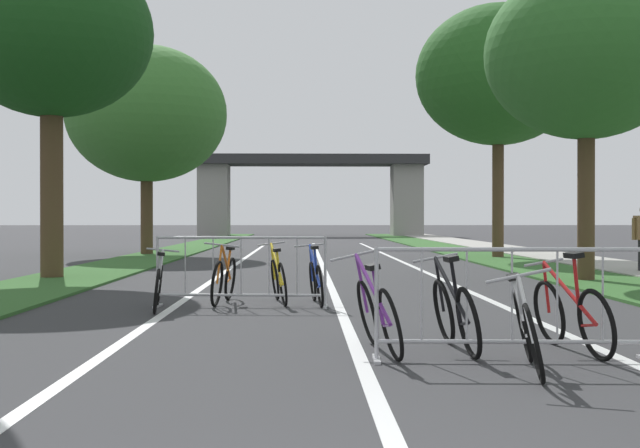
{
  "coord_description": "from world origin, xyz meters",
  "views": [
    {
      "loc": [
        -0.53,
        -2.59,
        1.32
      ],
      "look_at": [
        -0.19,
        14.05,
        1.2
      ],
      "focal_mm": 45.97,
      "sensor_mm": 36.0,
      "label": 1
    }
  ],
  "objects_px": {
    "tree_left_pine_near": "(147,114)",
    "bicycle_black_6": "(455,313)",
    "crowd_barrier_second": "(241,272)",
    "bicycle_blue_1": "(316,281)",
    "bicycle_purple_3": "(377,314)",
    "bicycle_orange_7": "(224,279)",
    "tree_left_oak_mid": "(51,33)",
    "tree_right_cypress_far": "(498,76)",
    "crowd_barrier_nearest": "(512,304)",
    "tree_right_oak_near": "(586,54)",
    "bicycle_silver_2": "(158,285)",
    "bicycle_red_4": "(571,315)",
    "bicycle_white_0": "(527,330)",
    "bicycle_yellow_5": "(278,279)"
  },
  "relations": [
    {
      "from": "tree_right_oak_near",
      "to": "bicycle_white_0",
      "type": "relative_size",
      "value": 3.98
    },
    {
      "from": "bicycle_yellow_5",
      "to": "bicycle_blue_1",
      "type": "bearing_deg",
      "value": -22.66
    },
    {
      "from": "tree_left_pine_near",
      "to": "bicycle_silver_2",
      "type": "bearing_deg",
      "value": -78.68
    },
    {
      "from": "tree_right_oak_near",
      "to": "bicycle_black_6",
      "type": "height_order",
      "value": "tree_right_oak_near"
    },
    {
      "from": "tree_left_pine_near",
      "to": "bicycle_red_4",
      "type": "distance_m",
      "value": 23.27
    },
    {
      "from": "tree_left_pine_near",
      "to": "bicycle_black_6",
      "type": "height_order",
      "value": "tree_left_pine_near"
    },
    {
      "from": "crowd_barrier_nearest",
      "to": "crowd_barrier_second",
      "type": "xyz_separation_m",
      "value": [
        -2.84,
        4.62,
        0.0
      ]
    },
    {
      "from": "bicycle_red_4",
      "to": "bicycle_orange_7",
      "type": "xyz_separation_m",
      "value": [
        -3.83,
        4.7,
        0.0
      ]
    },
    {
      "from": "crowd_barrier_nearest",
      "to": "bicycle_orange_7",
      "type": "bearing_deg",
      "value": 121.4
    },
    {
      "from": "crowd_barrier_second",
      "to": "bicycle_silver_2",
      "type": "distance_m",
      "value": 1.22
    },
    {
      "from": "tree_right_cypress_far",
      "to": "crowd_barrier_second",
      "type": "relative_size",
      "value": 3.22
    },
    {
      "from": "crowd_barrier_nearest",
      "to": "bicycle_black_6",
      "type": "bearing_deg",
      "value": 128.1
    },
    {
      "from": "bicycle_white_0",
      "to": "tree_left_oak_mid",
      "type": "bearing_deg",
      "value": -45.65
    },
    {
      "from": "tree_right_oak_near",
      "to": "tree_left_pine_near",
      "type": "bearing_deg",
      "value": 132.47
    },
    {
      "from": "tree_left_oak_mid",
      "to": "bicycle_silver_2",
      "type": "relative_size",
      "value": 4.28
    },
    {
      "from": "bicycle_white_0",
      "to": "tree_right_oak_near",
      "type": "bearing_deg",
      "value": -101.51
    },
    {
      "from": "bicycle_blue_1",
      "to": "bicycle_orange_7",
      "type": "bearing_deg",
      "value": 168.2
    },
    {
      "from": "tree_left_pine_near",
      "to": "bicycle_orange_7",
      "type": "height_order",
      "value": "tree_left_pine_near"
    },
    {
      "from": "bicycle_silver_2",
      "to": "bicycle_yellow_5",
      "type": "relative_size",
      "value": 1.02
    },
    {
      "from": "bicycle_black_6",
      "to": "crowd_barrier_second",
      "type": "bearing_deg",
      "value": 116.78
    },
    {
      "from": "tree_right_cypress_far",
      "to": "bicycle_orange_7",
      "type": "height_order",
      "value": "tree_right_cypress_far"
    },
    {
      "from": "bicycle_red_4",
      "to": "bicycle_orange_7",
      "type": "relative_size",
      "value": 0.99
    },
    {
      "from": "tree_left_oak_mid",
      "to": "bicycle_red_4",
      "type": "relative_size",
      "value": 4.27
    },
    {
      "from": "bicycle_purple_3",
      "to": "bicycle_red_4",
      "type": "height_order",
      "value": "bicycle_purple_3"
    },
    {
      "from": "bicycle_red_4",
      "to": "tree_left_oak_mid",
      "type": "bearing_deg",
      "value": 121.39
    },
    {
      "from": "bicycle_silver_2",
      "to": "bicycle_yellow_5",
      "type": "bearing_deg",
      "value": 19.25
    },
    {
      "from": "tree_left_oak_mid",
      "to": "bicycle_blue_1",
      "type": "bearing_deg",
      "value": -43.23
    },
    {
      "from": "bicycle_yellow_5",
      "to": "bicycle_silver_2",
      "type": "bearing_deg",
      "value": -161.46
    },
    {
      "from": "crowd_barrier_nearest",
      "to": "bicycle_blue_1",
      "type": "xyz_separation_m",
      "value": [
        -1.73,
        4.99,
        -0.16
      ]
    },
    {
      "from": "tree_right_cypress_far",
      "to": "bicycle_black_6",
      "type": "relative_size",
      "value": 5.0
    },
    {
      "from": "crowd_barrier_second",
      "to": "bicycle_orange_7",
      "type": "relative_size",
      "value": 1.51
    },
    {
      "from": "bicycle_blue_1",
      "to": "bicycle_black_6",
      "type": "height_order",
      "value": "bicycle_black_6"
    },
    {
      "from": "crowd_barrier_second",
      "to": "bicycle_black_6",
      "type": "relative_size",
      "value": 1.55
    },
    {
      "from": "bicycle_purple_3",
      "to": "bicycle_white_0",
      "type": "bearing_deg",
      "value": -48.18
    },
    {
      "from": "crowd_barrier_nearest",
      "to": "bicycle_silver_2",
      "type": "height_order",
      "value": "crowd_barrier_nearest"
    },
    {
      "from": "tree_right_cypress_far",
      "to": "tree_left_oak_mid",
      "type": "bearing_deg",
      "value": -142.93
    },
    {
      "from": "bicycle_black_6",
      "to": "bicycle_blue_1",
      "type": "bearing_deg",
      "value": 102.46
    },
    {
      "from": "tree_left_oak_mid",
      "to": "tree_right_oak_near",
      "type": "bearing_deg",
      "value": -5.08
    },
    {
      "from": "tree_right_cypress_far",
      "to": "bicycle_black_6",
      "type": "xyz_separation_m",
      "value": [
        -4.89,
        -18.64,
        -5.6
      ]
    },
    {
      "from": "tree_left_pine_near",
      "to": "bicycle_blue_1",
      "type": "relative_size",
      "value": 4.61
    },
    {
      "from": "bicycle_blue_1",
      "to": "bicycle_purple_3",
      "type": "relative_size",
      "value": 0.95
    },
    {
      "from": "tree_right_oak_near",
      "to": "crowd_barrier_nearest",
      "type": "bearing_deg",
      "value": -112.89
    },
    {
      "from": "crowd_barrier_second",
      "to": "bicycle_purple_3",
      "type": "bearing_deg",
      "value": -68.51
    },
    {
      "from": "bicycle_blue_1",
      "to": "bicycle_silver_2",
      "type": "distance_m",
      "value": 2.38
    },
    {
      "from": "tree_right_cypress_far",
      "to": "bicycle_yellow_5",
      "type": "distance_m",
      "value": 16.58
    },
    {
      "from": "bicycle_blue_1",
      "to": "tree_left_oak_mid",
      "type": "bearing_deg",
      "value": 131.43
    },
    {
      "from": "tree_left_pine_near",
      "to": "crowd_barrier_second",
      "type": "xyz_separation_m",
      "value": [
        4.65,
        -17.11,
        -4.49
      ]
    },
    {
      "from": "tree_left_pine_near",
      "to": "bicycle_black_6",
      "type": "relative_size",
      "value": 4.49
    },
    {
      "from": "bicycle_blue_1",
      "to": "bicycle_yellow_5",
      "type": "relative_size",
      "value": 0.99
    },
    {
      "from": "tree_left_pine_near",
      "to": "bicycle_black_6",
      "type": "distance_m",
      "value": 22.8
    }
  ]
}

